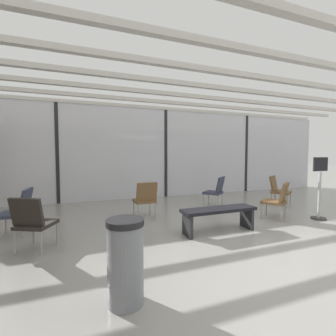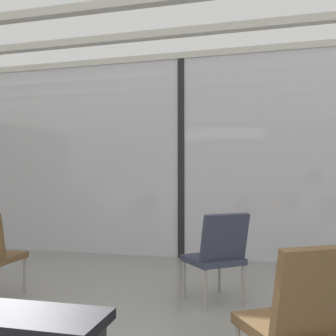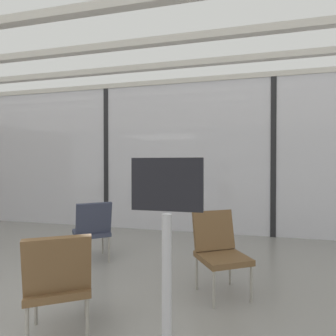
% 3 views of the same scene
% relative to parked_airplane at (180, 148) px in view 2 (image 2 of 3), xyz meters
% --- Properties ---
extents(glass_curtain_wall, '(14.00, 0.08, 3.08)m').
position_rel_parked_airplane_xyz_m(glass_curtain_wall, '(1.38, -6.16, -0.70)').
color(glass_curtain_wall, silver).
rests_on(glass_curtain_wall, ground).
extents(window_mullion_1, '(0.10, 0.12, 3.08)m').
position_rel_parked_airplane_xyz_m(window_mullion_1, '(1.38, -6.16, -0.70)').
color(window_mullion_1, black).
rests_on(window_mullion_1, ground).
extents(parked_airplane, '(11.09, 4.48, 4.48)m').
position_rel_parked_airplane_xyz_m(parked_airplane, '(0.00, 0.00, 0.00)').
color(parked_airplane, silver).
rests_on(parked_airplane, ground).
extents(lounge_chair_0, '(0.69, 0.70, 0.87)m').
position_rel_parked_airplane_xyz_m(lounge_chair_0, '(2.80, -9.86, -1.75)').
color(lounge_chair_0, brown).
rests_on(lounge_chair_0, ground).
extents(lounge_chair_2, '(0.70, 0.71, 0.87)m').
position_rel_parked_airplane_xyz_m(lounge_chair_2, '(2.18, -8.23, -1.75)').
color(lounge_chair_2, '#33384C').
rests_on(lounge_chair_2, ground).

